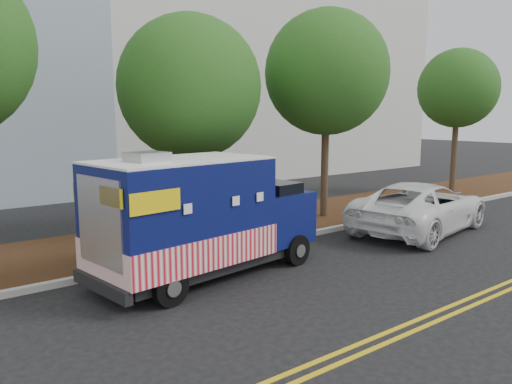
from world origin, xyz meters
TOP-DOWN VIEW (x-y plane):
  - ground at (0.00, 0.00)m, footprint 120.00×120.00m
  - curb at (0.00, 1.40)m, footprint 120.00×0.18m
  - mulch_strip at (0.00, 3.50)m, footprint 120.00×4.00m
  - centerline_near at (0.00, -4.45)m, footprint 120.00×0.10m
  - centerline_far at (0.00, -4.70)m, footprint 120.00×0.10m
  - tree_b at (0.91, 3.52)m, footprint 4.24×4.24m
  - tree_c at (5.90, 2.85)m, footprint 4.26×4.26m
  - tree_d at (15.06, 3.43)m, footprint 3.63×3.63m
  - sign_post at (-2.14, 2.01)m, footprint 0.06×0.06m
  - food_truck at (-0.92, 0.06)m, footprint 5.86×2.83m
  - white_car at (7.09, -0.29)m, footprint 6.11×3.64m

SIDE VIEW (x-z plane):
  - ground at x=0.00m, z-range 0.00..0.00m
  - centerline_near at x=0.00m, z-range 0.00..0.01m
  - centerline_far at x=0.00m, z-range 0.00..0.01m
  - curb at x=0.00m, z-range 0.00..0.15m
  - mulch_strip at x=0.00m, z-range 0.00..0.15m
  - white_car at x=7.09m, z-range 0.00..1.59m
  - sign_post at x=-2.14m, z-range 0.00..2.40m
  - food_truck at x=-0.92m, z-range -0.14..2.83m
  - tree_b at x=0.91m, z-range 1.19..7.82m
  - tree_d at x=15.06m, z-range 1.54..8.27m
  - tree_c at x=5.90m, z-range 1.49..8.76m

